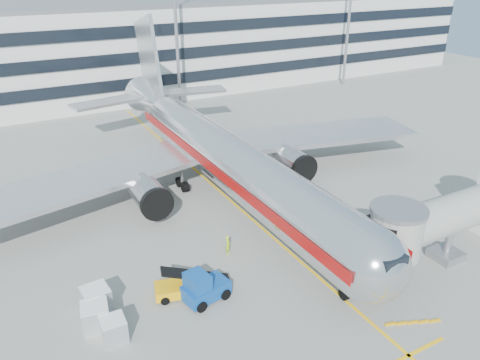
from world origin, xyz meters
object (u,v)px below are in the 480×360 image
cargo_container_right (96,317)px  cargo_container_front (114,330)px  ramp_worker (228,245)px  cargo_container_left (96,300)px  belt_loader (187,286)px  baggage_tug (203,288)px  main_jet (219,153)px

cargo_container_right → cargo_container_front: 1.78m
cargo_container_right → ramp_worker: size_ratio=1.18×
cargo_container_left → belt_loader: bearing=-12.0°
baggage_tug → cargo_container_front: (-6.53, -0.76, -0.24)m
cargo_container_left → cargo_container_right: bearing=-105.3°
belt_loader → cargo_container_left: 6.25m
belt_loader → cargo_container_left: bearing=168.0°
cargo_container_right → ramp_worker: (11.45, 3.48, -0.08)m
belt_loader → baggage_tug: (0.72, -1.17, 0.39)m
cargo_container_right → cargo_container_front: size_ratio=1.21×
baggage_tug → cargo_container_right: (-7.27, 0.85, -0.14)m
belt_loader → baggage_tug: baggage_tug is taller
cargo_container_front → cargo_container_left: bearing=95.2°
cargo_container_front → ramp_worker: 11.86m
main_jet → cargo_container_left: 20.27m
cargo_container_left → cargo_container_front: 3.25m
cargo_container_right → cargo_container_front: bearing=-65.5°
main_jet → cargo_container_front: 22.23m
main_jet → cargo_container_left: (-15.56, -12.55, -3.31)m
main_jet → ramp_worker: size_ratio=30.92×
baggage_tug → cargo_container_front: 6.58m
ramp_worker → baggage_tug: bearing=168.1°
cargo_container_left → ramp_worker: size_ratio=1.14×
belt_loader → ramp_worker: bearing=32.8°
baggage_tug → belt_loader: bearing=121.6°
cargo_container_left → cargo_container_front: size_ratio=1.17×
main_jet → baggage_tug: 17.67m
baggage_tug → main_jet: bearing=59.8°
cargo_container_left → cargo_container_front: (0.29, -3.24, -0.12)m
ramp_worker → cargo_container_front: bearing=147.5°
main_jet → baggage_tug: main_jet is taller
main_jet → cargo_container_front: main_jet is taller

